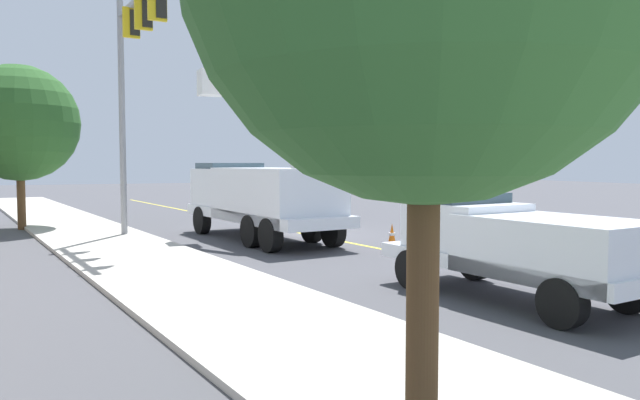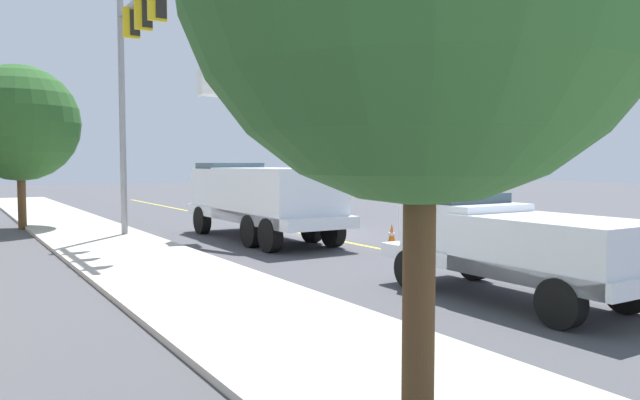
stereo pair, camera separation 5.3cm
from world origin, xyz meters
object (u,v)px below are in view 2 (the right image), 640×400
object	(u,v)px
traffic_signal_mast	(133,62)
passing_minivan	(285,197)
utility_bucket_truck	(259,194)
service_pickup_truck	(512,244)
traffic_cone_mid_rear	(262,217)
traffic_cone_mid_front	(392,238)

from	to	relation	value
traffic_signal_mast	passing_minivan	bearing A→B (deg)	-47.65
traffic_signal_mast	utility_bucket_truck	bearing A→B (deg)	-104.29
utility_bucket_truck	traffic_signal_mast	world-z (taller)	traffic_signal_mast
service_pickup_truck	passing_minivan	xyz separation A→B (m)	(19.36, -2.23, -0.15)
service_pickup_truck	passing_minivan	bearing A→B (deg)	-6.57
passing_minivan	traffic_cone_mid_rear	world-z (taller)	passing_minivan
service_pickup_truck	utility_bucket_truck	bearing A→B (deg)	8.93
utility_bucket_truck	service_pickup_truck	xyz separation A→B (m)	(-11.01, -1.73, -0.48)
traffic_cone_mid_front	traffic_signal_mast	xyz separation A→B (m)	(5.42, 6.89, 5.64)
utility_bucket_truck	passing_minivan	size ratio (longest dim) A/B	1.69
traffic_cone_mid_front	traffic_signal_mast	bearing A→B (deg)	51.82
passing_minivan	traffic_cone_mid_front	world-z (taller)	passing_minivan
service_pickup_truck	traffic_cone_mid_rear	world-z (taller)	service_pickup_truck
utility_bucket_truck	traffic_signal_mast	size ratio (longest dim) A/B	0.97
traffic_cone_mid_front	traffic_cone_mid_rear	world-z (taller)	traffic_cone_mid_front
traffic_signal_mast	traffic_cone_mid_front	bearing A→B (deg)	-128.18
service_pickup_truck	traffic_signal_mast	size ratio (longest dim) A/B	0.67
utility_bucket_truck	service_pickup_truck	distance (m)	11.16
passing_minivan	traffic_signal_mast	bearing A→B (deg)	132.35
traffic_cone_mid_front	service_pickup_truck	bearing A→B (deg)	170.59
utility_bucket_truck	traffic_signal_mast	bearing A→B (deg)	75.71
traffic_cone_mid_rear	traffic_signal_mast	size ratio (longest dim) A/B	0.09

